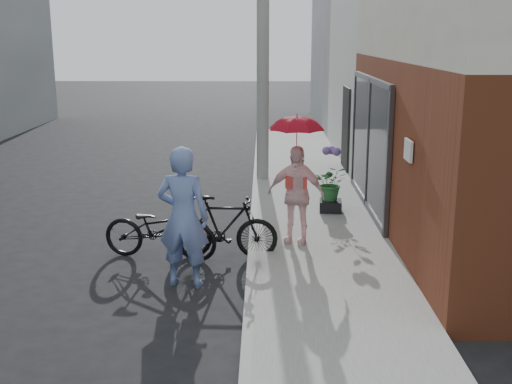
{
  "coord_description": "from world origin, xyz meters",
  "views": [
    {
      "loc": [
        1.12,
        -8.72,
        3.4
      ],
      "look_at": [
        1.01,
        0.64,
        1.1
      ],
      "focal_mm": 45.0,
      "sensor_mm": 36.0,
      "label": 1
    }
  ],
  "objects_px": {
    "bike_left": "(160,229)",
    "utility_pole": "(263,30)",
    "planter": "(330,206)",
    "officer": "(183,217)",
    "kimono_woman": "(296,194)",
    "bike_right": "(224,227)"
  },
  "relations": [
    {
      "from": "utility_pole",
      "to": "planter",
      "type": "xyz_separation_m",
      "value": [
        1.3,
        -2.91,
        -3.27
      ]
    },
    {
      "from": "officer",
      "to": "bike_right",
      "type": "xyz_separation_m",
      "value": [
        0.49,
        1.12,
        -0.48
      ]
    },
    {
      "from": "bike_right",
      "to": "bike_left",
      "type": "bearing_deg",
      "value": 93.47
    },
    {
      "from": "bike_left",
      "to": "bike_right",
      "type": "xyz_separation_m",
      "value": [
        0.99,
        0.03,
        0.02
      ]
    },
    {
      "from": "utility_pole",
      "to": "kimono_woman",
      "type": "bearing_deg",
      "value": -83.54
    },
    {
      "from": "officer",
      "to": "planter",
      "type": "xyz_separation_m",
      "value": [
        2.37,
        3.43,
        -0.75
      ]
    },
    {
      "from": "kimono_woman",
      "to": "planter",
      "type": "relative_size",
      "value": 3.87
    },
    {
      "from": "kimono_woman",
      "to": "bike_left",
      "type": "bearing_deg",
      "value": -149.36
    },
    {
      "from": "kimono_woman",
      "to": "planter",
      "type": "height_order",
      "value": "kimono_woman"
    },
    {
      "from": "utility_pole",
      "to": "officer",
      "type": "bearing_deg",
      "value": -99.62
    },
    {
      "from": "officer",
      "to": "bike_right",
      "type": "height_order",
      "value": "officer"
    },
    {
      "from": "bike_left",
      "to": "planter",
      "type": "bearing_deg",
      "value": -39.29
    },
    {
      "from": "planter",
      "to": "utility_pole",
      "type": "bearing_deg",
      "value": 114.09
    },
    {
      "from": "officer",
      "to": "kimono_woman",
      "type": "relative_size",
      "value": 1.24
    },
    {
      "from": "officer",
      "to": "bike_left",
      "type": "distance_m",
      "value": 1.3
    },
    {
      "from": "bike_right",
      "to": "officer",
      "type": "bearing_deg",
      "value": 158.23
    },
    {
      "from": "bike_left",
      "to": "officer",
      "type": "bearing_deg",
      "value": -143.44
    },
    {
      "from": "bike_left",
      "to": "utility_pole",
      "type": "bearing_deg",
      "value": -5.16
    },
    {
      "from": "utility_pole",
      "to": "kimono_woman",
      "type": "distance_m",
      "value": 5.44
    },
    {
      "from": "officer",
      "to": "kimono_woman",
      "type": "height_order",
      "value": "officer"
    },
    {
      "from": "bike_left",
      "to": "kimono_woman",
      "type": "height_order",
      "value": "kimono_woman"
    },
    {
      "from": "bike_right",
      "to": "kimono_woman",
      "type": "relative_size",
      "value": 1.05
    }
  ]
}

